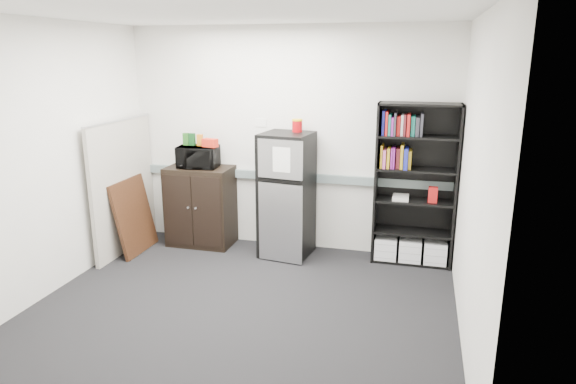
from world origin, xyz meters
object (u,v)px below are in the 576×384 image
object	(u,v)px
cabinet	(201,206)
refrigerator	(287,195)
cubicle_partition	(123,186)
bookshelf	(415,186)
microwave	(198,157)

from	to	relation	value
cabinet	refrigerator	world-z (taller)	refrigerator
cubicle_partition	refrigerator	xyz separation A→B (m)	(1.96, 0.34, -0.07)
cubicle_partition	refrigerator	size ratio (longest dim) A/B	1.09
bookshelf	cabinet	world-z (taller)	bookshelf
microwave	refrigerator	world-z (taller)	refrigerator
cubicle_partition	refrigerator	distance (m)	1.99
cubicle_partition	refrigerator	world-z (taller)	cubicle_partition
refrigerator	microwave	bearing A→B (deg)	-175.78
bookshelf	refrigerator	distance (m)	1.49
bookshelf	refrigerator	xyz separation A→B (m)	(-1.47, -0.14, -0.17)
refrigerator	bookshelf	bearing A→B (deg)	13.05
bookshelf	microwave	distance (m)	2.62
bookshelf	refrigerator	size ratio (longest dim) A/B	1.25
bookshelf	cubicle_partition	size ratio (longest dim) A/B	1.14
cabinet	refrigerator	distance (m)	1.17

